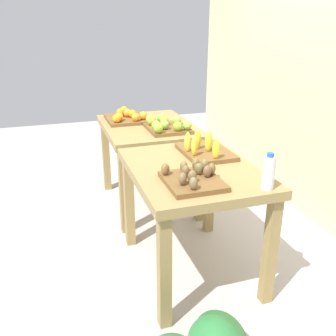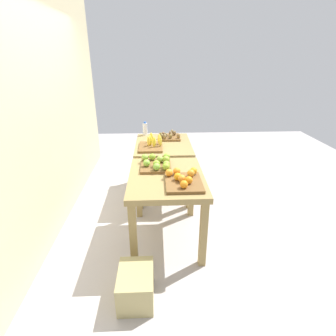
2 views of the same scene
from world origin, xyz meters
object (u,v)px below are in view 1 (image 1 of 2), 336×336
Objects in this scene: apple_bin at (166,125)px; kiwi_bin at (193,177)px; display_table_right at (192,183)px; banana_crate at (205,149)px; display_table_left at (148,137)px; orange_bin at (127,117)px; water_bottle at (269,172)px; cardboard_produce_box at (155,158)px.

apple_bin reaches higher than kiwi_bin.
kiwi_bin reaches higher than display_table_right.
display_table_left is at bearing -169.84° from banana_crate.
apple_bin is 0.96× the size of banana_crate.
orange_bin reaches higher than kiwi_bin.
display_table_left is at bearing 39.66° from orange_bin.
orange_bin is at bearing -166.12° from water_bottle.
water_bottle reaches higher than display_table_right.
display_table_left is 2.36× the size of banana_crate.
apple_bin is 1.14m from kiwi_bin.
kiwi_bin is at bearing -4.02° from display_table_left.
display_table_left is at bearing 175.98° from kiwi_bin.
cardboard_produce_box is (-2.21, 0.40, -0.69)m from kiwi_bin.
cardboard_produce_box is (-0.84, 0.30, -0.53)m from display_table_left.
water_bottle is (1.34, 0.18, 0.05)m from apple_bin.
display_table_left is 1.00× the size of display_table_right.
kiwi_bin is 0.90× the size of cardboard_produce_box.
display_table_left is 2.36× the size of orange_bin.
apple_bin reaches higher than display_table_right.
banana_crate reaches higher than kiwi_bin.
water_bottle reaches higher than display_table_left.
display_table_left is 1.37m from kiwi_bin.
banana_crate reaches higher than display_table_right.
water_bottle is at bearing 13.88° from orange_bin.
apple_bin reaches higher than cardboard_produce_box.
water_bottle is at bearing 31.41° from display_table_right.
display_table_right is at bearing 0.00° from display_table_left.
banana_crate reaches higher than orange_bin.
banana_crate is at bearing 139.47° from display_table_right.
display_table_right is 1.33m from orange_bin.
apple_bin is 1.05× the size of cardboard_produce_box.
display_table_right reaches higher than cardboard_produce_box.
display_table_left is at bearing -19.55° from cardboard_produce_box.
banana_crate is 1.22× the size of kiwi_bin.
apple_bin is 1.17× the size of kiwi_bin.
display_table_right is at bearing -148.59° from water_bottle.
kiwi_bin reaches higher than cardboard_produce_box.
display_table_right is at bearing -6.21° from apple_bin.
banana_crate is at bearing -4.33° from cardboard_produce_box.
display_table_left is 4.82× the size of water_bottle.
water_bottle is (0.65, 0.11, 0.06)m from banana_crate.
orange_bin is 1.10× the size of cardboard_produce_box.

